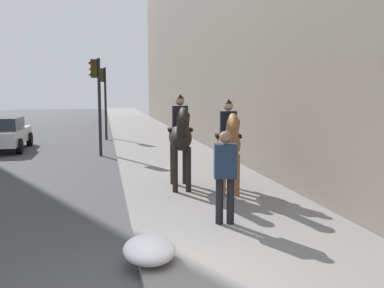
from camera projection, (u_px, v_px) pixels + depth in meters
The scene contains 8 objects.
sidewalk_slab at pixel (300, 282), 5.51m from camera, with size 120.00×4.02×0.12m, color slate.
mounted_horse_near at pixel (180, 136), 10.43m from camera, with size 2.15×0.70×2.34m.
mounted_horse_far at pixel (229, 142), 10.02m from camera, with size 2.14×0.82×2.23m.
pedestrian_greeting at pixel (225, 171), 7.63m from camera, with size 0.33×0.44×1.70m.
car_mid_lane at pixel (2, 133), 18.25m from camera, with size 4.29×2.04×1.44m.
traffic_light_near_curb at pixel (97, 91), 16.42m from camera, with size 0.20×0.44×3.81m.
traffic_light_far_curb at pixel (104, 91), 22.17m from camera, with size 0.20×0.44×3.79m.
snow_pile_near at pixel (149, 249), 6.02m from camera, with size 0.97×0.75×0.34m, color white.
Camera 1 is at (-4.86, 0.43, 2.51)m, focal length 39.70 mm.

